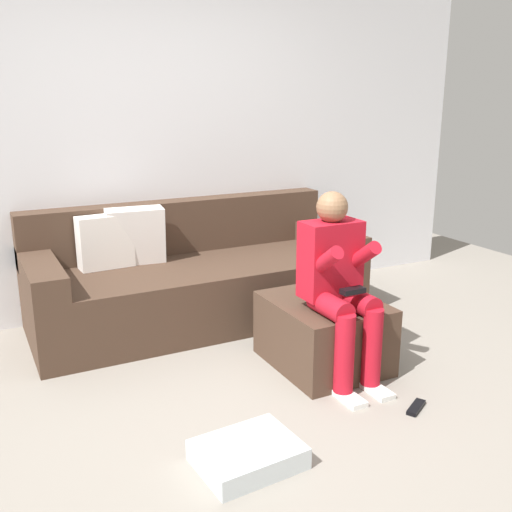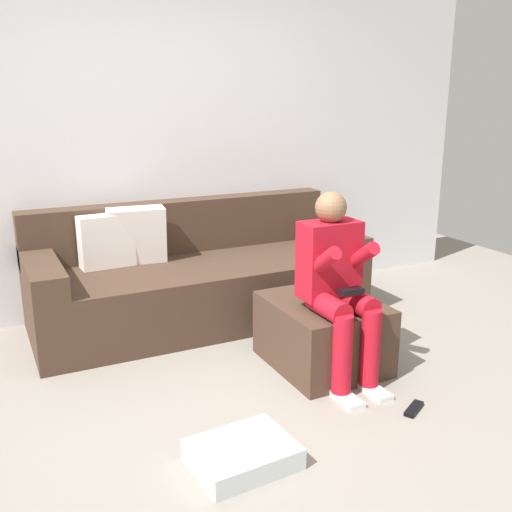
{
  "view_description": "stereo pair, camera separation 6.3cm",
  "coord_description": "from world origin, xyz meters",
  "px_view_note": "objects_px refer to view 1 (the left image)",
  "views": [
    {
      "loc": [
        -1.29,
        -2.36,
        1.63
      ],
      "look_at": [
        0.41,
        0.95,
        0.6
      ],
      "focal_mm": 41.07,
      "sensor_mm": 36.0,
      "label": 1
    },
    {
      "loc": [
        -1.23,
        -2.39,
        1.63
      ],
      "look_at": [
        0.41,
        0.95,
        0.6
      ],
      "focal_mm": 41.07,
      "sensor_mm": 36.0,
      "label": 2
    }
  ],
  "objects_px": {
    "ottoman": "(323,332)",
    "couch_sectional": "(194,278)",
    "remote_near_ottoman": "(416,407)",
    "person_seated": "(339,280)",
    "storage_bin": "(248,454)"
  },
  "relations": [
    {
      "from": "ottoman",
      "to": "person_seated",
      "type": "height_order",
      "value": "person_seated"
    },
    {
      "from": "person_seated",
      "to": "remote_near_ottoman",
      "type": "height_order",
      "value": "person_seated"
    },
    {
      "from": "ottoman",
      "to": "couch_sectional",
      "type": "bearing_deg",
      "value": 111.38
    },
    {
      "from": "remote_near_ottoman",
      "to": "person_seated",
      "type": "bearing_deg",
      "value": 78.28
    },
    {
      "from": "person_seated",
      "to": "storage_bin",
      "type": "bearing_deg",
      "value": -147.86
    },
    {
      "from": "couch_sectional",
      "to": "storage_bin",
      "type": "bearing_deg",
      "value": -103.99
    },
    {
      "from": "ottoman",
      "to": "person_seated",
      "type": "distance_m",
      "value": 0.44
    },
    {
      "from": "storage_bin",
      "to": "remote_near_ottoman",
      "type": "bearing_deg",
      "value": 1.19
    },
    {
      "from": "ottoman",
      "to": "person_seated",
      "type": "xyz_separation_m",
      "value": [
        -0.03,
        -0.18,
        0.4
      ]
    },
    {
      "from": "person_seated",
      "to": "storage_bin",
      "type": "relative_size",
      "value": 2.43
    },
    {
      "from": "storage_bin",
      "to": "remote_near_ottoman",
      "type": "relative_size",
      "value": 2.67
    },
    {
      "from": "couch_sectional",
      "to": "person_seated",
      "type": "xyz_separation_m",
      "value": [
        0.4,
        -1.27,
        0.29
      ]
    },
    {
      "from": "remote_near_ottoman",
      "to": "couch_sectional",
      "type": "bearing_deg",
      "value": 77.61
    },
    {
      "from": "storage_bin",
      "to": "person_seated",
      "type": "bearing_deg",
      "value": 32.14
    },
    {
      "from": "person_seated",
      "to": "remote_near_ottoman",
      "type": "xyz_separation_m",
      "value": [
        0.17,
        -0.51,
        -0.59
      ]
    }
  ]
}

